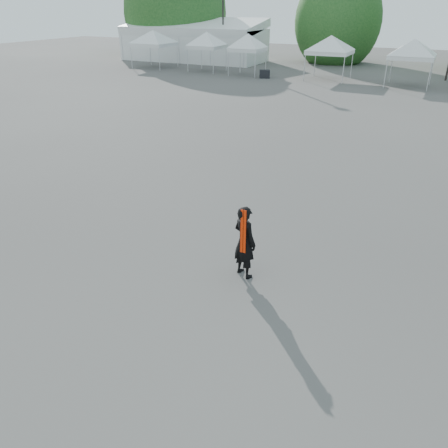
% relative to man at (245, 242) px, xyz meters
% --- Properties ---
extents(ground, '(120.00, 120.00, 0.00)m').
position_rel_man_xyz_m(ground, '(0.21, 0.94, -0.86)').
color(ground, '#474442').
rests_on(ground, ground).
extents(marquee, '(15.00, 6.25, 4.23)m').
position_rel_man_xyz_m(marquee, '(-21.79, 35.94, 1.11)').
color(marquee, white).
rests_on(marquee, ground).
extents(light_pole_west, '(0.60, 0.25, 10.30)m').
position_rel_man_xyz_m(light_pole_west, '(-17.79, 34.94, 4.91)').
color(light_pole_west, black).
rests_on(light_pole_west, ground).
extents(tree_far_w, '(4.80, 4.80, 7.30)m').
position_rel_man_xyz_m(tree_far_w, '(-25.79, 38.94, 3.67)').
color(tree_far_w, '#382314').
rests_on(tree_far_w, ground).
extents(tree_mid_w, '(4.16, 4.16, 6.33)m').
position_rel_man_xyz_m(tree_mid_w, '(-7.79, 40.94, 3.07)').
color(tree_mid_w, '#382314').
rests_on(tree_mid_w, ground).
extents(tent_a, '(4.73, 4.73, 3.88)m').
position_rel_man_xyz_m(tent_a, '(-22.34, 29.33, 2.20)').
color(tent_a, silver).
rests_on(tent_a, ground).
extents(tent_b, '(3.94, 3.94, 3.88)m').
position_rel_man_xyz_m(tent_b, '(-16.59, 29.25, 2.19)').
color(tent_b, silver).
rests_on(tent_b, ground).
extents(tent_c, '(3.74, 3.74, 3.88)m').
position_rel_man_xyz_m(tent_c, '(-12.35, 28.62, 2.19)').
color(tent_c, silver).
rests_on(tent_c, ground).
extents(tent_d, '(4.65, 4.65, 3.88)m').
position_rel_man_xyz_m(tent_d, '(-5.53, 29.42, 2.19)').
color(tent_d, silver).
rests_on(tent_d, ground).
extents(tent_e, '(4.42, 4.42, 3.88)m').
position_rel_man_xyz_m(tent_e, '(0.69, 28.60, 2.19)').
color(tent_e, silver).
rests_on(tent_e, ground).
extents(man, '(0.74, 0.64, 1.72)m').
position_rel_man_xyz_m(man, '(0.00, 0.00, 0.00)').
color(man, black).
rests_on(man, ground).
extents(crate_west, '(1.02, 0.92, 0.64)m').
position_rel_man_xyz_m(crate_west, '(-10.40, 27.78, -0.54)').
color(crate_west, black).
rests_on(crate_west, ground).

